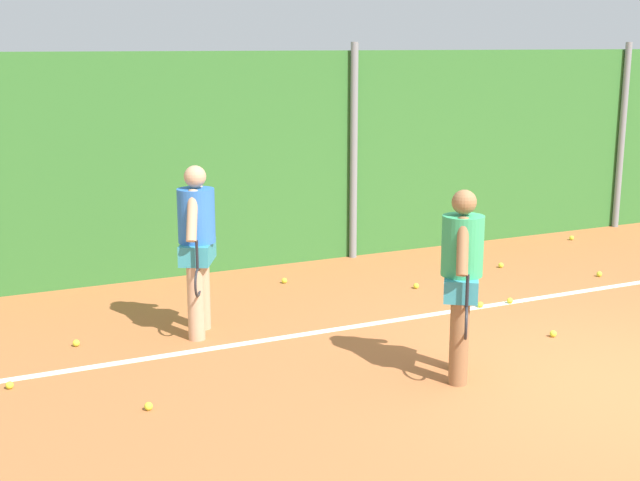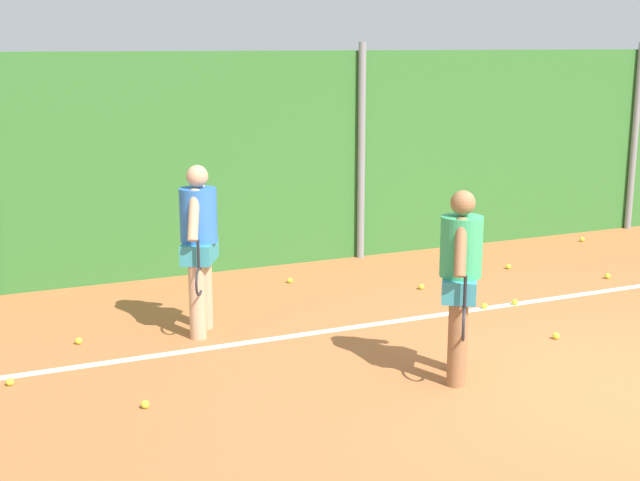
{
  "view_description": "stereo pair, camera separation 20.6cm",
  "coord_description": "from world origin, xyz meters",
  "px_view_note": "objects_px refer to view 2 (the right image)",
  "views": [
    {
      "loc": [
        -5.23,
        -5.08,
        2.83
      ],
      "look_at": [
        -1.99,
        1.79,
        1.08
      ],
      "focal_mm": 48.37,
      "sensor_mm": 36.0,
      "label": 1
    },
    {
      "loc": [
        -5.04,
        -5.17,
        2.83
      ],
      "look_at": [
        -1.99,
        1.79,
        1.08
      ],
      "focal_mm": 48.37,
      "sensor_mm": 36.0,
      "label": 2
    }
  ],
  "objects_px": {
    "tennis_ball_1": "(10,382)",
    "tennis_ball_5": "(485,306)",
    "player_midcourt": "(199,241)",
    "tennis_ball_11": "(145,404)",
    "tennis_ball_3": "(421,287)",
    "tennis_ball_0": "(556,336)",
    "tennis_ball_9": "(509,266)",
    "tennis_ball_10": "(608,276)",
    "tennis_ball_2": "(582,239)",
    "player_foreground_near": "(460,275)",
    "tennis_ball_4": "(290,280)",
    "tennis_ball_7": "(79,341)",
    "tennis_ball_6": "(515,302)"
  },
  "relations": [
    {
      "from": "tennis_ball_4",
      "to": "tennis_ball_5",
      "type": "bearing_deg",
      "value": -49.4
    },
    {
      "from": "tennis_ball_1",
      "to": "tennis_ball_10",
      "type": "height_order",
      "value": "same"
    },
    {
      "from": "player_midcourt",
      "to": "tennis_ball_11",
      "type": "xyz_separation_m",
      "value": [
        -0.93,
        -1.59,
        -0.91
      ]
    },
    {
      "from": "tennis_ball_1",
      "to": "tennis_ball_7",
      "type": "bearing_deg",
      "value": 49.98
    },
    {
      "from": "player_midcourt",
      "to": "tennis_ball_11",
      "type": "distance_m",
      "value": 2.06
    },
    {
      "from": "tennis_ball_4",
      "to": "tennis_ball_7",
      "type": "relative_size",
      "value": 1.0
    },
    {
      "from": "tennis_ball_1",
      "to": "tennis_ball_11",
      "type": "distance_m",
      "value": 1.32
    },
    {
      "from": "tennis_ball_2",
      "to": "tennis_ball_6",
      "type": "height_order",
      "value": "same"
    },
    {
      "from": "player_midcourt",
      "to": "tennis_ball_7",
      "type": "xyz_separation_m",
      "value": [
        -1.18,
        0.15,
        -0.91
      ]
    },
    {
      "from": "player_midcourt",
      "to": "tennis_ball_9",
      "type": "xyz_separation_m",
      "value": [
        4.3,
        0.83,
        -0.91
      ]
    },
    {
      "from": "tennis_ball_4",
      "to": "tennis_ball_6",
      "type": "distance_m",
      "value": 2.68
    },
    {
      "from": "tennis_ball_10",
      "to": "tennis_ball_5",
      "type": "bearing_deg",
      "value": -168.4
    },
    {
      "from": "player_foreground_near",
      "to": "tennis_ball_1",
      "type": "xyz_separation_m",
      "value": [
        -3.55,
        1.38,
        -0.89
      ]
    },
    {
      "from": "tennis_ball_6",
      "to": "tennis_ball_7",
      "type": "xyz_separation_m",
      "value": [
        -4.61,
        0.64,
        0.0
      ]
    },
    {
      "from": "player_foreground_near",
      "to": "tennis_ball_5",
      "type": "xyz_separation_m",
      "value": [
        1.36,
        1.57,
        -0.89
      ]
    },
    {
      "from": "player_foreground_near",
      "to": "tennis_ball_1",
      "type": "height_order",
      "value": "player_foreground_near"
    },
    {
      "from": "tennis_ball_3",
      "to": "tennis_ball_9",
      "type": "xyz_separation_m",
      "value": [
        1.5,
        0.36,
        0.0
      ]
    },
    {
      "from": "tennis_ball_1",
      "to": "tennis_ball_2",
      "type": "relative_size",
      "value": 1.0
    },
    {
      "from": "tennis_ball_4",
      "to": "tennis_ball_6",
      "type": "height_order",
      "value": "same"
    },
    {
      "from": "tennis_ball_3",
      "to": "tennis_ball_7",
      "type": "bearing_deg",
      "value": -175.45
    },
    {
      "from": "tennis_ball_3",
      "to": "tennis_ball_10",
      "type": "distance_m",
      "value": 2.39
    },
    {
      "from": "tennis_ball_2",
      "to": "tennis_ball_3",
      "type": "distance_m",
      "value": 3.62
    },
    {
      "from": "tennis_ball_4",
      "to": "tennis_ball_10",
      "type": "distance_m",
      "value": 3.91
    },
    {
      "from": "player_foreground_near",
      "to": "player_midcourt",
      "type": "distance_m",
      "value": 2.65
    },
    {
      "from": "tennis_ball_6",
      "to": "tennis_ball_11",
      "type": "height_order",
      "value": "same"
    },
    {
      "from": "player_midcourt",
      "to": "tennis_ball_6",
      "type": "distance_m",
      "value": 3.58
    },
    {
      "from": "tennis_ball_9",
      "to": "tennis_ball_11",
      "type": "height_order",
      "value": "same"
    },
    {
      "from": "tennis_ball_11",
      "to": "tennis_ball_1",
      "type": "bearing_deg",
      "value": 135.69
    },
    {
      "from": "tennis_ball_3",
      "to": "tennis_ball_11",
      "type": "height_order",
      "value": "same"
    },
    {
      "from": "tennis_ball_10",
      "to": "tennis_ball_11",
      "type": "height_order",
      "value": "same"
    },
    {
      "from": "tennis_ball_3",
      "to": "player_foreground_near",
      "type": "bearing_deg",
      "value": -113.96
    },
    {
      "from": "tennis_ball_1",
      "to": "tennis_ball_5",
      "type": "relative_size",
      "value": 1.0
    },
    {
      "from": "tennis_ball_7",
      "to": "tennis_ball_11",
      "type": "relative_size",
      "value": 1.0
    },
    {
      "from": "tennis_ball_1",
      "to": "tennis_ball_11",
      "type": "bearing_deg",
      "value": -44.31
    },
    {
      "from": "tennis_ball_1",
      "to": "tennis_ball_7",
      "type": "xyz_separation_m",
      "value": [
        0.69,
        0.82,
        0.0
      ]
    },
    {
      "from": "player_midcourt",
      "to": "tennis_ball_11",
      "type": "relative_size",
      "value": 25.59
    },
    {
      "from": "tennis_ball_1",
      "to": "tennis_ball_6",
      "type": "xyz_separation_m",
      "value": [
        5.3,
        0.18,
        0.0
      ]
    },
    {
      "from": "player_foreground_near",
      "to": "tennis_ball_2",
      "type": "xyz_separation_m",
      "value": [
        4.53,
        3.73,
        -0.89
      ]
    },
    {
      "from": "tennis_ball_0",
      "to": "tennis_ball_1",
      "type": "distance_m",
      "value": 5.07
    },
    {
      "from": "tennis_ball_4",
      "to": "tennis_ball_5",
      "type": "xyz_separation_m",
      "value": [
        1.56,
        -1.82,
        0.0
      ]
    },
    {
      "from": "tennis_ball_9",
      "to": "tennis_ball_2",
      "type": "bearing_deg",
      "value": 24.11
    },
    {
      "from": "tennis_ball_5",
      "to": "tennis_ball_9",
      "type": "xyz_separation_m",
      "value": [
        1.26,
        1.31,
        0.0
      ]
    },
    {
      "from": "tennis_ball_6",
      "to": "tennis_ball_11",
      "type": "relative_size",
      "value": 1.0
    },
    {
      "from": "tennis_ball_9",
      "to": "tennis_ball_10",
      "type": "relative_size",
      "value": 1.0
    },
    {
      "from": "tennis_ball_2",
      "to": "player_midcourt",
      "type": "bearing_deg",
      "value": -164.81
    },
    {
      "from": "tennis_ball_0",
      "to": "tennis_ball_11",
      "type": "height_order",
      "value": "same"
    },
    {
      "from": "tennis_ball_9",
      "to": "tennis_ball_10",
      "type": "distance_m",
      "value": 1.21
    },
    {
      "from": "tennis_ball_3",
      "to": "tennis_ball_0",
      "type": "bearing_deg",
      "value": -81.09
    },
    {
      "from": "player_foreground_near",
      "to": "tennis_ball_4",
      "type": "bearing_deg",
      "value": -142.04
    },
    {
      "from": "player_midcourt",
      "to": "tennis_ball_6",
      "type": "xyz_separation_m",
      "value": [
        3.43,
        -0.49,
        -0.91
      ]
    }
  ]
}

